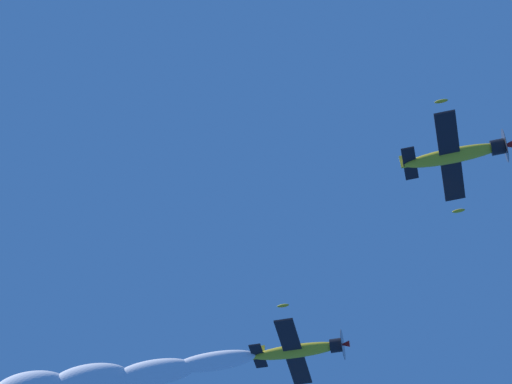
% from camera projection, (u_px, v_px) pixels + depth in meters
% --- Properties ---
extents(airplane_lead, '(7.05, 6.75, 2.46)m').
position_uv_depth(airplane_lead, '(456.00, 155.00, 74.37)').
color(airplane_lead, gold).
extents(airplane_left_wingman, '(7.02, 6.71, 2.49)m').
position_uv_depth(airplane_left_wingman, '(299.00, 351.00, 82.71)').
color(airplane_left_wingman, gold).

